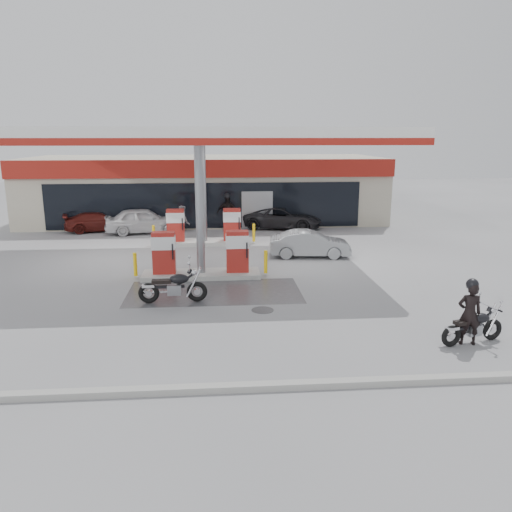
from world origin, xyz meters
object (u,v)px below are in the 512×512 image
Objects in this scene: pump_island_far at (204,230)px; biker_walking at (227,213)px; pump_island_near at (201,259)px; biker_main at (469,314)px; parked_motorcycle at (174,287)px; hatchback_silver at (310,244)px; sedan_white at (144,220)px; attendant at (183,223)px; parked_car_left at (99,222)px; main_motorcycle at (474,327)px; parked_car_right at (282,218)px.

biker_walking reaches higher than pump_island_far.
pump_island_near reaches higher than biker_main.
parked_motorcycle is 0.62× the size of hatchback_silver.
biker_main is 19.32m from sedan_white.
pump_island_near is 3.06× the size of biker_main.
attendant reaches higher than hatchback_silver.
hatchback_silver reaches higher than parked_car_left.
pump_island_far is at bearing -142.85° from sedan_white.
main_motorcycle is 1.12× the size of biker_main.
parked_car_left is at bearing 121.16° from pump_island_near.
biker_main is 0.75× the size of parked_motorcycle.
parked_motorcycle is 14.01m from parked_car_left.
main_motorcycle is (7.27, -12.97, -0.27)m from pump_island_far.
biker_main reaches higher than hatchback_silver.
parked_motorcycle is at bearing -172.67° from parked_car_left.
hatchback_silver is 1.80× the size of biker_walking.
parked_car_right is (4.50, 10.00, -0.08)m from pump_island_near.
biker_main is 0.84× the size of biker_walking.
biker_main is 0.40× the size of sedan_white.
biker_walking is at bearing 82.63° from pump_island_near.
biker_walking reaches higher than parked_car_left.
hatchback_silver is (-2.30, 9.92, -0.25)m from biker_main.
attendant is 3.68m from biker_walking.
pump_island_near is 9.97m from biker_main.
pump_island_far is 1.43× the size of hatchback_silver.
pump_island_near is 6.00m from pump_island_far.
parked_car_right is (5.62, 3.00, -0.29)m from attendant.
parked_car_left reaches higher than main_motorcycle.
biker_walking is at bearing 95.35° from main_motorcycle.
pump_island_near is 1.43× the size of hatchback_silver.
biker_walking is at bearing 108.70° from parked_car_right.
parked_car_right is (-2.77, 16.97, 0.19)m from main_motorcycle.
sedan_white is 1.17× the size of hatchback_silver.
attendant is at bearing 133.27° from parked_car_right.
pump_island_far is (0.00, 6.00, 0.00)m from pump_island_near.
main_motorcycle is 0.45m from biker_main.
parked_car_right is (-0.28, 7.09, 0.04)m from hatchback_silver.
biker_walking reaches higher than pump_island_near.
main_motorcycle is at bearing -160.67° from hatchback_silver.
main_motorcycle is at bearing -173.06° from attendant.
hatchback_silver is (-2.49, 9.87, 0.16)m from main_motorcycle.
pump_island_near reaches higher than sedan_white.
pump_island_far is at bearing 90.00° from pump_island_near.
sedan_white reaches higher than parked_motorcycle.
pump_island_near reaches higher than parked_car_left.
pump_island_near is at bearing -163.48° from parked_car_left.
main_motorcycle is 0.53× the size of hatchback_silver.
hatchback_silver is 7.10m from parked_car_right.
attendant reaches higher than sedan_white.
attendant is 0.91× the size of biker_walking.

